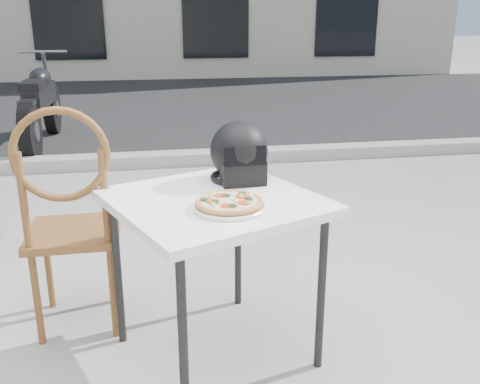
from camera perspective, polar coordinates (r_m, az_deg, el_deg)
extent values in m
plane|color=gray|center=(2.74, -7.05, -13.51)|extent=(80.00, 80.00, 0.00)
cube|color=black|center=(9.44, -9.62, 9.15)|extent=(30.00, 8.00, 0.00)
cube|color=gray|center=(5.51, -8.94, 3.48)|extent=(30.00, 0.25, 0.12)
cube|color=black|center=(13.41, -17.95, 17.99)|extent=(1.60, 0.08, 2.20)
cube|color=black|center=(13.44, -2.64, 18.80)|extent=(1.60, 0.08, 2.20)
cube|color=black|center=(14.25, 11.36, 18.44)|extent=(1.60, 0.08, 2.20)
cube|color=white|center=(2.18, -2.77, -1.09)|extent=(1.01, 1.01, 0.04)
cylinder|color=black|center=(1.95, -6.10, -15.63)|extent=(0.05, 0.05, 0.69)
cylinder|color=black|center=(2.26, 8.66, -10.67)|extent=(0.05, 0.05, 0.69)
cylinder|color=black|center=(2.47, -12.90, -8.40)|extent=(0.05, 0.05, 0.69)
cylinder|color=black|center=(2.72, -0.22, -5.34)|extent=(0.05, 0.05, 0.69)
cylinder|color=white|center=(2.04, -1.14, -1.70)|extent=(0.34, 0.34, 0.01)
torus|color=white|center=(2.04, -1.14, -1.55)|extent=(0.35, 0.35, 0.01)
cylinder|color=#CD884B|center=(2.03, -1.14, -1.21)|extent=(0.34, 0.34, 0.01)
torus|color=#CD884B|center=(2.03, -1.14, -1.06)|extent=(0.35, 0.35, 0.02)
cylinder|color=red|center=(2.03, -1.14, -1.04)|extent=(0.30, 0.30, 0.00)
cylinder|color=beige|center=(2.03, -1.14, -0.97)|extent=(0.29, 0.29, 0.00)
cylinder|color=red|center=(2.07, 0.16, -0.47)|extent=(0.07, 0.07, 0.00)
cylinder|color=red|center=(2.08, -1.95, -0.37)|extent=(0.07, 0.07, 0.00)
cylinder|color=red|center=(2.02, -2.91, -1.01)|extent=(0.07, 0.07, 0.00)
cylinder|color=red|center=(1.97, -1.38, -1.47)|extent=(0.07, 0.07, 0.00)
cylinder|color=red|center=(2.00, 0.48, -1.13)|extent=(0.07, 0.07, 0.00)
ellipsoid|color=#183915|center=(2.08, -1.46, -0.36)|extent=(0.05, 0.04, 0.01)
ellipsoid|color=#183915|center=(2.01, -2.60, -1.03)|extent=(0.04, 0.04, 0.01)
ellipsoid|color=#183915|center=(2.04, 0.96, -0.72)|extent=(0.04, 0.05, 0.01)
ellipsoid|color=#183915|center=(1.96, -0.81, -1.47)|extent=(0.04, 0.04, 0.01)
ellipsoid|color=#183915|center=(2.10, 0.21, -0.15)|extent=(0.05, 0.04, 0.01)
ellipsoid|color=#183915|center=(2.03, -3.81, -0.80)|extent=(0.04, 0.04, 0.01)
cylinder|color=#E8DC8D|center=(2.01, -0.50, -0.91)|extent=(0.02, 0.02, 0.02)
cylinder|color=#E8DC8D|center=(2.06, -3.17, -0.50)|extent=(0.02, 0.02, 0.02)
cylinder|color=#E8DC8D|center=(2.07, 0.11, -0.39)|extent=(0.02, 0.02, 0.02)
cylinder|color=#E8DC8D|center=(2.09, -2.74, -0.18)|extent=(0.02, 0.02, 0.02)
cylinder|color=#E8DC8D|center=(1.99, 0.95, -1.16)|extent=(0.02, 0.02, 0.02)
cylinder|color=#E8DC8D|center=(1.97, -2.87, -1.32)|extent=(0.02, 0.02, 0.02)
cylinder|color=#E8DC8D|center=(2.07, 1.12, -0.36)|extent=(0.02, 0.02, 0.02)
cylinder|color=#E8DC8D|center=(1.97, -1.25, -1.33)|extent=(0.02, 0.01, 0.02)
ellipsoid|color=black|center=(2.38, -0.11, 4.41)|extent=(0.27, 0.29, 0.27)
cube|color=black|center=(2.32, 0.36, 2.01)|extent=(0.20, 0.11, 0.10)
torus|color=black|center=(2.41, -0.11, 1.66)|extent=(0.28, 0.28, 0.02)
cube|color=black|center=(2.27, 0.58, 3.86)|extent=(0.18, 0.05, 0.08)
cube|color=brown|center=(2.63, -17.26, -4.15)|extent=(0.42, 0.42, 0.04)
cylinder|color=brown|center=(2.86, -13.13, -7.18)|extent=(0.03, 0.03, 0.46)
cylinder|color=brown|center=(2.90, -19.78, -7.47)|extent=(0.03, 0.03, 0.46)
cylinder|color=brown|center=(2.56, -13.38, -10.33)|extent=(0.03, 0.03, 0.46)
cylinder|color=brown|center=(2.61, -20.84, -10.58)|extent=(0.03, 0.03, 0.46)
cylinder|color=brown|center=(2.37, -14.19, -0.64)|extent=(0.03, 0.03, 0.44)
cylinder|color=brown|center=(2.42, -22.08, -1.08)|extent=(0.03, 0.03, 0.44)
torus|color=brown|center=(2.34, -18.64, 3.73)|extent=(0.41, 0.04, 0.41)
cylinder|color=black|center=(7.36, -19.41, 8.39)|extent=(0.13, 0.64, 0.64)
cylinder|color=gray|center=(7.36, -19.41, 8.39)|extent=(0.15, 0.21, 0.21)
cylinder|color=black|center=(5.91, -21.48, 6.01)|extent=(0.13, 0.64, 0.64)
cylinder|color=gray|center=(5.91, -21.48, 6.01)|extent=(0.15, 0.21, 0.21)
cube|color=black|center=(6.59, -20.59, 9.59)|extent=(0.19, 1.12, 0.23)
ellipsoid|color=black|center=(6.73, -20.53, 11.31)|extent=(0.24, 0.44, 0.24)
cube|color=black|center=(6.26, -21.23, 10.61)|extent=(0.21, 0.53, 0.08)
cylinder|color=gray|center=(7.23, -19.79, 10.93)|extent=(0.05, 0.34, 0.76)
cylinder|color=gray|center=(7.07, -20.28, 13.87)|extent=(0.55, 0.03, 0.03)
cube|color=black|center=(5.89, -21.78, 8.88)|extent=(0.15, 0.23, 0.05)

